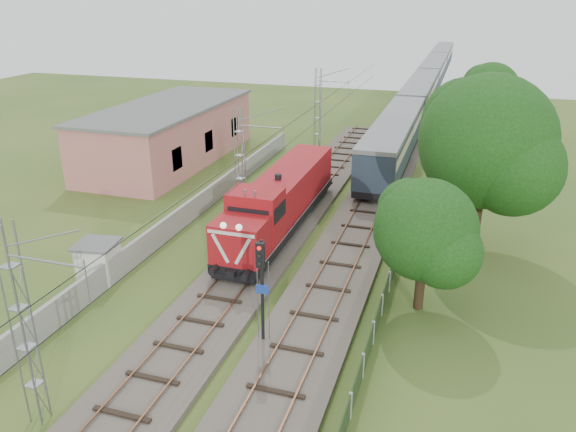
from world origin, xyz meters
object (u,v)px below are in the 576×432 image
(coach_rake, at_px, (428,80))
(relay_hut, at_px, (98,261))
(locomotive, at_px, (281,200))
(signal_post, at_px, (261,275))

(coach_rake, height_order, relay_hut, coach_rake)
(locomotive, bearing_deg, relay_hut, -128.22)
(locomotive, distance_m, coach_rake, 53.45)
(locomotive, bearing_deg, signal_post, -75.27)
(locomotive, distance_m, signal_post, 13.03)
(coach_rake, distance_m, relay_hut, 63.84)
(coach_rake, xyz_separation_m, relay_hut, (-12.40, -62.61, -1.50))
(signal_post, height_order, relay_hut, signal_post)
(coach_rake, relative_size, signal_post, 18.27)
(locomotive, xyz_separation_m, relay_hut, (-7.40, -9.40, -1.07))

